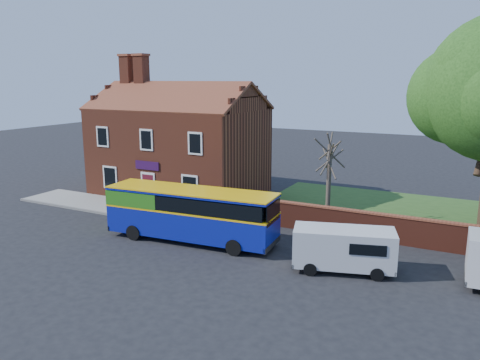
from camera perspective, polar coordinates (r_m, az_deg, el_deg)
The scene contains 9 objects.
ground at distance 24.28m, azimuth -8.83°, elevation -9.02°, with size 120.00×120.00×0.00m, color black.
pavement at distance 32.68m, azimuth -12.90°, elevation -3.47°, with size 18.00×3.50×0.12m, color gray.
kerb at distance 31.42m, azimuth -14.94°, elevation -4.20°, with size 18.00×0.15×0.14m, color slate.
grass_strip at distance 32.40m, azimuth 25.34°, elevation -4.59°, with size 26.00×12.00×0.04m, color #426B28.
shop_building at distance 36.48m, azimuth -7.38°, elevation 3.75°, with size 12.30×8.13×10.50m.
boundary_wall at distance 26.42m, azimuth 24.97°, elevation -6.41°, with size 22.00×0.38×1.60m.
bus at distance 25.78m, azimuth -6.57°, elevation -3.81°, with size 9.65×3.12×2.90m.
van_near at distance 22.28m, azimuth 12.56°, elevation -8.06°, with size 4.91×3.03×2.01m.
bare_tree at distance 28.89m, azimuth 10.77°, elevation 0.04°, with size 2.00×2.38×5.34m.
Camera 1 is at (13.48, -18.20, 8.75)m, focal length 35.00 mm.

